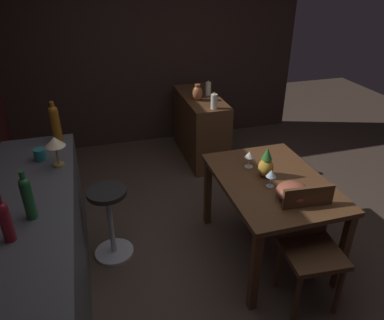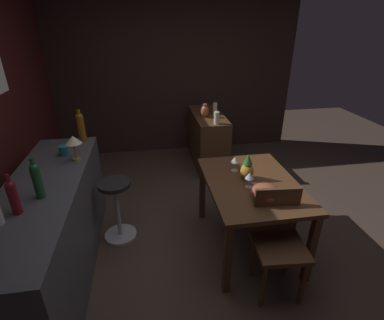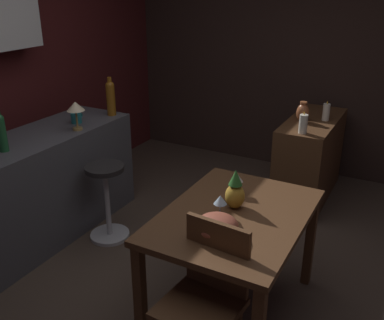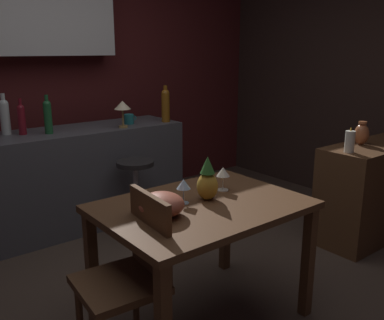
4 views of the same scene
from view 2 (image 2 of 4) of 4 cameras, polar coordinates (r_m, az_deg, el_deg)
name	(u,v)px [view 2 (image 2 of 4)]	position (r m, az deg, el deg)	size (l,w,h in m)	color
ground_plane	(214,241)	(3.17, 4.41, -15.59)	(9.00, 9.00, 0.00)	#47382D
wall_side_right	(163,75)	(4.92, -5.78, 16.43)	(0.10, 4.40, 2.60)	#33231E
dining_table	(251,191)	(2.80, 11.63, -5.97)	(1.15, 0.83, 0.74)	#56351E
kitchen_counter	(52,231)	(2.85, -25.92, -12.41)	(2.10, 0.60, 0.90)	#4C4C51
sideboard_cabinet	(208,140)	(4.55, 3.10, 4.05)	(1.10, 0.44, 0.82)	#56351E
chair_near_window	(278,238)	(2.53, 16.57, -14.49)	(0.43, 0.43, 0.90)	#56351E
bar_stool	(117,209)	(3.10, -14.52, -9.28)	(0.34, 0.34, 0.67)	#262323
wine_glass_left	(235,160)	(2.87, 8.49, -0.05)	(0.08, 0.08, 0.15)	silver
wine_glass_right	(249,176)	(2.61, 11.28, -3.18)	(0.08, 0.08, 0.14)	silver
pineapple_centerpiece	(247,168)	(2.74, 10.85, -1.65)	(0.12, 0.12, 0.26)	gold
fruit_bowl	(266,192)	(2.50, 14.37, -6.19)	(0.24, 0.24, 0.13)	#9E4C38
wine_bottle_ruby	(13,196)	(2.28, -31.84, -6.05)	(0.06, 0.06, 0.30)	maroon
wine_bottle_green	(37,179)	(2.39, -28.30, -3.33)	(0.07, 0.07, 0.33)	#1E592D
wine_bottle_amber	(81,126)	(3.34, -21.10, 6.28)	(0.08, 0.08, 0.35)	#8C5114
cup_teal	(64,150)	(3.10, -23.97, 1.77)	(0.13, 0.09, 0.09)	teal
counter_lamp	(73,141)	(2.89, -22.38, 3.42)	(0.15, 0.15, 0.24)	#A58447
pillar_candle_tall	(215,108)	(4.43, 4.54, 10.14)	(0.07, 0.07, 0.19)	white
pillar_candle_short	(217,118)	(3.97, 4.87, 8.29)	(0.07, 0.07, 0.19)	white
vase_copper	(205,111)	(4.25, 2.57, 9.63)	(0.12, 0.12, 0.19)	#B26038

